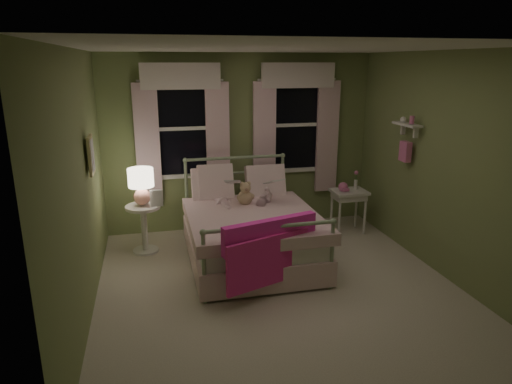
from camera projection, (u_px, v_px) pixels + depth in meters
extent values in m
plane|color=silver|center=(278.00, 286.00, 5.20)|extent=(4.20, 4.20, 0.00)
plane|color=white|center=(282.00, 48.00, 4.49)|extent=(4.20, 4.20, 0.00)
plane|color=#7C8C54|center=(240.00, 143.00, 6.81)|extent=(4.00, 0.00, 4.00)
plane|color=#7C8C54|center=(372.00, 254.00, 2.88)|extent=(4.00, 0.00, 4.00)
plane|color=#7C8C54|center=(81.00, 188.00, 4.40)|extent=(0.00, 4.20, 4.20)
plane|color=#7C8C54|center=(445.00, 166.00, 5.29)|extent=(0.00, 4.20, 4.20)
cube|color=white|center=(250.00, 229.00, 5.80)|extent=(1.44, 1.94, 0.26)
cube|color=white|center=(250.00, 247.00, 5.87)|extent=(1.54, 2.02, 0.30)
cube|color=white|center=(253.00, 219.00, 5.61)|extent=(1.58, 1.75, 0.14)
cylinder|color=#9EB793|center=(196.00, 243.00, 5.68)|extent=(0.04, 1.90, 0.04)
cylinder|color=#9EB793|center=(301.00, 233.00, 5.99)|extent=(0.04, 1.90, 0.04)
cylinder|color=#9EB793|center=(187.00, 200.00, 6.51)|extent=(0.04, 0.04, 1.15)
cylinder|color=#9EB793|center=(282.00, 193.00, 6.82)|extent=(0.04, 0.04, 1.15)
sphere|color=#9EB793|center=(185.00, 160.00, 6.35)|extent=(0.07, 0.07, 0.07)
sphere|color=#9EB793|center=(283.00, 155.00, 6.67)|extent=(0.07, 0.07, 0.07)
cylinder|color=#9EB793|center=(235.00, 158.00, 6.51)|extent=(1.42, 0.04, 0.04)
cylinder|color=#9EB793|center=(235.00, 173.00, 6.57)|extent=(1.38, 0.03, 0.03)
cylinder|color=#9EB793|center=(204.00, 268.00, 4.74)|extent=(0.04, 0.04, 0.80)
cylinder|color=#9EB793|center=(332.00, 255.00, 5.06)|extent=(0.04, 0.04, 0.80)
sphere|color=#9EB793|center=(203.00, 232.00, 4.63)|extent=(0.07, 0.07, 0.07)
sphere|color=#9EB793|center=(333.00, 222.00, 4.95)|extent=(0.07, 0.07, 0.07)
cylinder|color=#9EB793|center=(270.00, 227.00, 4.79)|extent=(1.42, 0.04, 0.04)
cube|color=white|center=(212.00, 188.00, 6.27)|extent=(0.55, 0.32, 0.57)
cube|color=white|center=(265.00, 185.00, 6.44)|extent=(0.55, 0.32, 0.57)
cube|color=white|center=(215.00, 182.00, 6.26)|extent=(0.48, 0.30, 0.51)
cube|color=#FF31B8|center=(270.00, 234.00, 4.81)|extent=(1.09, 0.39, 0.32)
cube|color=#F42F97|center=(272.00, 260.00, 4.82)|extent=(1.05, 0.42, 0.55)
imported|color=#F7D1DD|center=(222.00, 184.00, 6.02)|extent=(0.27, 0.19, 0.70)
imported|color=#F7D1DD|center=(263.00, 181.00, 6.15)|extent=(0.42, 0.38, 0.70)
imported|color=beige|center=(225.00, 185.00, 5.78)|extent=(0.22, 0.16, 0.26)
imported|color=beige|center=(268.00, 186.00, 5.91)|extent=(0.22, 0.16, 0.26)
sphere|color=tan|center=(245.00, 198.00, 5.99)|extent=(0.20, 0.20, 0.20)
sphere|color=tan|center=(245.00, 188.00, 5.93)|extent=(0.14, 0.14, 0.14)
sphere|color=tan|center=(242.00, 184.00, 5.91)|extent=(0.06, 0.06, 0.06)
sphere|color=tan|center=(249.00, 184.00, 5.93)|extent=(0.06, 0.06, 0.06)
sphere|color=tan|center=(240.00, 197.00, 5.94)|extent=(0.08, 0.08, 0.08)
sphere|color=tan|center=(252.00, 196.00, 5.98)|extent=(0.08, 0.08, 0.08)
sphere|color=#8C6B51|center=(246.00, 189.00, 5.88)|extent=(0.05, 0.05, 0.05)
cylinder|color=white|center=(143.00, 207.00, 6.00)|extent=(0.46, 0.46, 0.04)
cylinder|color=white|center=(144.00, 229.00, 6.08)|extent=(0.08, 0.08, 0.60)
cylinder|color=white|center=(146.00, 250.00, 6.17)|extent=(0.34, 0.34, 0.03)
sphere|color=#FFAA96|center=(142.00, 197.00, 5.96)|extent=(0.22, 0.22, 0.22)
cylinder|color=pink|center=(141.00, 188.00, 5.93)|extent=(0.03, 0.03, 0.13)
cylinder|color=#FFEAC6|center=(141.00, 178.00, 5.89)|extent=(0.33, 0.33, 0.24)
imported|color=beige|center=(151.00, 206.00, 5.94)|extent=(0.18, 0.24, 0.02)
cube|color=white|center=(349.00, 192.00, 6.70)|extent=(0.50, 0.40, 0.04)
cube|color=white|center=(349.00, 196.00, 6.72)|extent=(0.44, 0.34, 0.08)
cylinder|color=white|center=(340.00, 217.00, 6.60)|extent=(0.04, 0.04, 0.60)
cylinder|color=white|center=(365.00, 215.00, 6.69)|extent=(0.04, 0.04, 0.60)
cylinder|color=white|center=(332.00, 210.00, 6.89)|extent=(0.04, 0.04, 0.60)
cylinder|color=white|center=(356.00, 208.00, 6.97)|extent=(0.04, 0.04, 0.60)
sphere|color=pink|center=(343.00, 187.00, 6.66)|extent=(0.14, 0.14, 0.14)
cube|color=pink|center=(346.00, 190.00, 6.58)|extent=(0.10, 0.04, 0.04)
cylinder|color=white|center=(356.00, 184.00, 6.75)|extent=(0.05, 0.05, 0.14)
cylinder|color=#4C7F3F|center=(356.00, 177.00, 6.72)|extent=(0.01, 0.01, 0.12)
sphere|color=pink|center=(356.00, 173.00, 6.70)|extent=(0.06, 0.06, 0.06)
cube|color=black|center=(182.00, 128.00, 6.54)|extent=(0.76, 0.02, 1.35)
cube|color=white|center=(180.00, 78.00, 6.33)|extent=(0.84, 0.05, 0.06)
cube|color=white|center=(185.00, 176.00, 6.71)|extent=(0.84, 0.05, 0.06)
cube|color=white|center=(154.00, 129.00, 6.43)|extent=(0.06, 0.05, 1.40)
cube|color=white|center=(210.00, 128.00, 6.61)|extent=(0.06, 0.05, 1.40)
cube|color=white|center=(183.00, 129.00, 6.52)|extent=(0.76, 0.04, 0.05)
cube|color=silver|center=(148.00, 144.00, 6.42)|extent=(0.34, 0.06, 1.70)
cube|color=white|center=(218.00, 142.00, 6.64)|extent=(0.34, 0.06, 1.70)
cube|color=white|center=(181.00, 76.00, 6.26)|extent=(1.10, 0.08, 0.36)
cylinder|color=white|center=(180.00, 81.00, 6.31)|extent=(1.20, 0.03, 0.03)
cube|color=black|center=(295.00, 125.00, 6.92)|extent=(0.76, 0.02, 1.35)
cube|color=white|center=(297.00, 77.00, 6.70)|extent=(0.84, 0.05, 0.06)
cube|color=white|center=(295.00, 170.00, 7.09)|extent=(0.84, 0.05, 0.06)
cube|color=white|center=(270.00, 126.00, 6.81)|extent=(0.06, 0.05, 1.40)
cube|color=white|center=(321.00, 124.00, 6.99)|extent=(0.06, 0.05, 1.40)
cube|color=white|center=(296.00, 125.00, 6.90)|extent=(0.76, 0.04, 0.05)
cube|color=white|center=(264.00, 140.00, 6.80)|extent=(0.34, 0.06, 1.70)
cube|color=white|center=(327.00, 137.00, 7.02)|extent=(0.34, 0.06, 1.70)
cube|color=white|center=(298.00, 75.00, 6.64)|extent=(1.10, 0.08, 0.36)
cylinder|color=white|center=(297.00, 79.00, 6.69)|extent=(1.20, 0.03, 0.03)
cube|color=white|center=(407.00, 124.00, 5.81)|extent=(0.15, 0.50, 0.03)
cube|color=white|center=(416.00, 132.00, 5.70)|extent=(0.06, 0.03, 0.14)
cube|color=white|center=(403.00, 129.00, 5.98)|extent=(0.06, 0.03, 0.14)
cylinder|color=pink|center=(412.00, 120.00, 5.70)|extent=(0.06, 0.06, 0.10)
sphere|color=white|center=(403.00, 120.00, 5.89)|extent=(0.08, 0.08, 0.08)
cube|color=pink|center=(405.00, 151.00, 5.91)|extent=(0.08, 0.18, 0.26)
cube|color=beige|center=(91.00, 155.00, 4.92)|extent=(0.03, 0.32, 0.42)
cube|color=silver|center=(92.00, 155.00, 4.92)|extent=(0.01, 0.25, 0.34)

